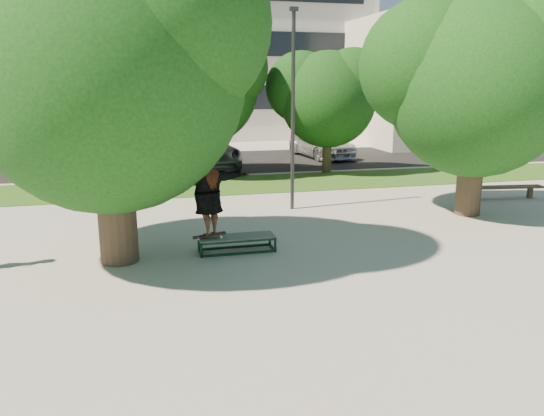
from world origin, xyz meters
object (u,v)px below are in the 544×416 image
object	(u,v)px
lamppost	(293,109)
car_silver_b	(321,143)
tree_left	(102,58)
bench	(502,188)
grind_box	(237,244)
car_grey	(205,151)
car_dark	(143,148)
car_silver_a	(115,150)
tree_right	(474,77)

from	to	relation	value
lamppost	car_silver_b	distance (m)	12.75
tree_left	bench	world-z (taller)	tree_left
car_silver_b	lamppost	bearing A→B (deg)	-120.07
tree_left	lamppost	bearing A→B (deg)	36.42
grind_box	car_grey	bearing A→B (deg)	86.25
tree_left	car_silver_b	bearing A→B (deg)	56.35
grind_box	car_dark	xyz separation A→B (m)	(-1.95, 15.42, 0.58)
car_silver_a	car_silver_b	bearing A→B (deg)	13.13
bench	car_silver_a	size ratio (longest dim) A/B	0.63
tree_left	car_silver_a	world-z (taller)	tree_left
bench	car_silver_b	xyz separation A→B (m)	(-2.54, 11.78, 0.39)
tree_left	bench	size ratio (longest dim) A/B	2.43
lamppost	car_grey	world-z (taller)	lamppost
car_dark	car_silver_b	distance (m)	9.43
tree_right	car_grey	xyz separation A→B (m)	(-6.57, 11.13, -3.29)
car_grey	car_silver_b	distance (m)	7.00
car_dark	car_grey	world-z (taller)	car_grey
car_silver_a	grind_box	bearing A→B (deg)	-68.10
tree_left	car_grey	distance (m)	14.09
car_dark	car_silver_a	bearing A→B (deg)	-162.63
tree_left	lamppost	distance (m)	6.70
tree_left	car_dark	size ratio (longest dim) A/B	1.52
car_silver_a	car_grey	xyz separation A→B (m)	(4.12, -1.59, 0.02)
car_grey	car_silver_b	world-z (taller)	car_grey
tree_right	car_dark	size ratio (longest dim) A/B	1.39
car_silver_a	car_silver_b	distance (m)	10.76
lamppost	car_grey	xyz separation A→B (m)	(-1.65, 9.21, -2.35)
tree_right	car_dark	bearing A→B (deg)	124.97
lamppost	car_silver_b	size ratio (longest dim) A/B	1.16
grind_box	car_dark	bearing A→B (deg)	97.22
bench	car_silver_a	bearing A→B (deg)	147.77
tree_left	grind_box	distance (m)	5.06
grind_box	car_grey	distance (m)	13.18
car_grey	tree_left	bearing A→B (deg)	-108.32
grind_box	car_silver_a	xyz separation A→B (m)	(-3.26, 14.73, 0.60)
lamppost	tree_right	bearing A→B (deg)	-21.28
grind_box	car_dark	size ratio (longest dim) A/B	0.39
tree_left	car_grey	bearing A→B (deg)	74.48
tree_right	lamppost	xyz separation A→B (m)	(-4.92, 1.92, -0.94)
car_silver_a	tree_left	bearing A→B (deg)	-78.72
tree_right	car_silver_a	bearing A→B (deg)	130.05
car_silver_a	car_silver_b	world-z (taller)	car_silver_a
lamppost	car_grey	bearing A→B (deg)	100.15
grind_box	bench	size ratio (longest dim) A/B	0.62
lamppost	car_dark	world-z (taller)	lamppost
car_silver_a	car_dark	distance (m)	1.48
tree_right	grind_box	world-z (taller)	tree_right
tree_left	car_grey	world-z (taller)	tree_left
tree_left	car_grey	size ratio (longest dim) A/B	1.23
lamppost	car_grey	size ratio (longest dim) A/B	1.06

